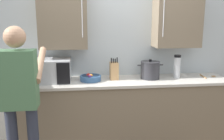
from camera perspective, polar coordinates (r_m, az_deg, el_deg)
back_wall_tiled at (r=3.48m, az=1.80°, el=8.24°), size 3.82×0.44×2.90m
counter_unit at (r=3.42m, az=2.44°, el=-9.94°), size 2.89×0.61×0.93m
microwave_oven at (r=3.26m, az=-15.16°, el=-0.15°), size 0.58×0.80×0.29m
stock_pot at (r=3.36m, az=8.90°, el=0.00°), size 0.36×0.26×0.27m
wooden_spoon at (r=3.69m, az=21.60°, el=-1.36°), size 0.20×0.24×0.02m
thermos_flask at (r=3.46m, az=14.98°, el=0.80°), size 0.09×0.09×0.32m
fruit_bowl at (r=3.23m, az=-5.05°, el=-1.77°), size 0.28×0.28×0.10m
knife_block at (r=3.29m, az=0.48°, el=-0.15°), size 0.11×0.15×0.30m
person_figure at (r=2.51m, az=-20.75°, el=-5.82°), size 0.44×0.64×1.67m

